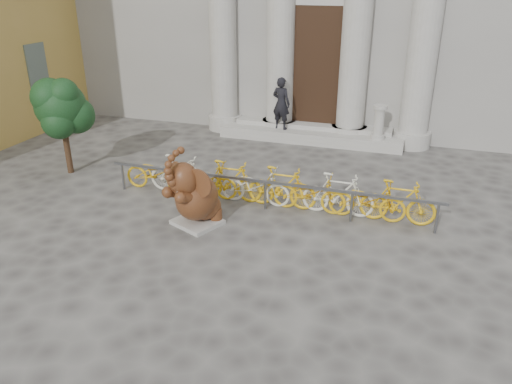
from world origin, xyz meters
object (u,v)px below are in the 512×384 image
(tree, at_px, (61,108))
(elephant_statue, at_px, (195,196))
(pedestrian, at_px, (281,103))
(bike_rack, at_px, (268,186))

(tree, bearing_deg, elephant_statue, -21.16)
(tree, distance_m, pedestrian, 6.77)
(bike_rack, xyz_separation_m, pedestrian, (-1.11, 5.12, 0.71))
(elephant_statue, bearing_deg, bike_rack, 74.72)
(elephant_statue, distance_m, tree, 5.10)
(pedestrian, bearing_deg, tree, 59.93)
(pedestrian, bearing_deg, elephant_statue, 103.61)
(elephant_statue, relative_size, bike_rack, 0.23)
(elephant_statue, xyz_separation_m, tree, (-4.63, 1.79, 1.16))
(elephant_statue, xyz_separation_m, bike_rack, (1.20, 1.47, -0.18))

